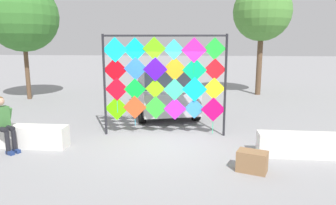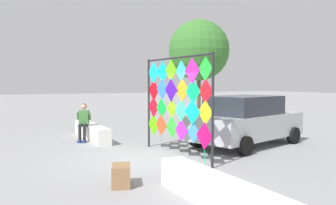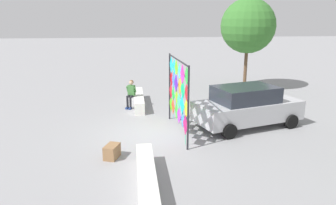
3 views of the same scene
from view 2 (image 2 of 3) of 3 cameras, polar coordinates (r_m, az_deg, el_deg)
name	(u,v)px [view 2 (image 2 of 3)]	position (r m, az deg, el deg)	size (l,w,h in m)	color
ground	(146,159)	(10.31, -3.60, -9.17)	(120.00, 120.00, 0.00)	gray
plaza_ledge_left	(91,132)	(14.13, -12.30, -4.64)	(3.67, 0.49, 0.58)	silver
plaza_ledge_right	(220,194)	(6.37, 8.38, -14.42)	(3.67, 0.49, 0.58)	silver
kite_display_rack	(176,98)	(10.54, 1.28, 0.80)	(3.64, 0.29, 3.00)	#232328
seated_vendor	(83,119)	(13.59, -13.55, -2.66)	(0.69, 0.61, 1.43)	black
parked_car	(246,120)	(12.66, 12.57, -2.85)	(3.14, 4.87, 1.75)	#B7B7BC
cardboard_box_large	(121,176)	(7.76, -7.60, -11.65)	(0.63, 0.39, 0.46)	olive
tree_far_right	(200,49)	(19.73, 5.19, 8.62)	(3.35, 3.35, 5.67)	brown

